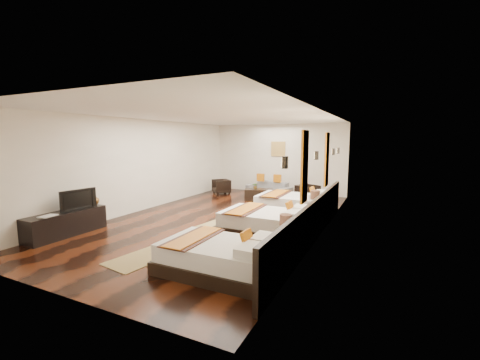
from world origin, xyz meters
The scene contains 30 objects.
floor centered at (0.00, 0.00, 0.00)m, with size 5.50×9.50×0.01m, color black.
ceiling centered at (0.00, 0.00, 2.80)m, with size 5.50×9.50×0.01m, color white.
back_wall centered at (0.00, 4.75, 1.40)m, with size 5.50×0.01×2.80m, color silver.
left_wall centered at (-2.75, 0.00, 1.40)m, with size 0.01×9.50×2.80m, color silver.
right_wall centered at (2.75, 0.00, 1.40)m, with size 0.01×9.50×2.80m, color silver.
headboard_panel centered at (2.71, -0.80, 0.45)m, with size 0.08×6.60×0.90m, color black.
bed_near centered at (1.70, -3.08, 0.27)m, with size 2.03×1.28×0.77m.
bed_mid centered at (1.70, -0.85, 0.28)m, with size 2.18×1.37×0.83m.
bed_far centered at (1.70, 1.38, 0.29)m, with size 2.22×1.40×0.85m.
nightstand_a centered at (2.44, -2.05, 0.29)m, with size 0.42×0.42×0.83m.
nightstand_b centered at (2.44, 0.46, 0.31)m, with size 0.45×0.45×0.89m.
jute_mat_near centered at (0.05, -3.22, 0.01)m, with size 0.75×1.20×0.01m, color #957F4C.
jute_mat_mid centered at (0.21, -0.71, 0.01)m, with size 0.75×1.20×0.01m, color #957F4C.
jute_mat_far centered at (0.13, 1.19, 0.01)m, with size 0.75×1.20×0.01m, color #957F4C.
tv_console centered at (-2.50, -2.88, 0.28)m, with size 0.50×1.80×0.55m, color black.
tv centered at (-2.45, -2.62, 0.79)m, with size 0.85×0.11×0.49m, color black.
book centered at (-2.50, -3.38, 0.57)m, with size 0.25×0.33×0.03m, color black.
figurine centered at (-2.50, -2.16, 0.72)m, with size 0.32×0.32×0.33m, color brown.
sofa centered at (-0.09, 3.92, 0.27)m, with size 1.85×0.72×0.54m, color slate.
armchair_left centered at (-1.96, 3.44, 0.29)m, with size 0.63×0.64×0.59m, color black.
armchair_right centered at (1.60, 3.30, 0.31)m, with size 0.65×0.67×0.61m, color black.
coffee_table centered at (-0.09, 2.87, 0.20)m, with size 1.00×0.50×0.40m, color black.
table_plant centered at (-0.21, 2.86, 0.52)m, with size 0.22×0.19×0.24m, color #2C5C1E.
orange_panel_a centered at (2.73, -1.90, 1.70)m, with size 0.04×0.40×1.30m, color #D86014.
orange_panel_b centered at (2.73, 0.30, 1.70)m, with size 0.04×0.40×1.30m, color #D86014.
sconce_near centered at (2.70, -3.00, 1.85)m, with size 0.07×0.12×0.18m.
sconce_mid centered at (2.70, -0.80, 1.85)m, with size 0.07×0.12×0.18m.
sconce_far centered at (2.70, 1.40, 1.85)m, with size 0.07×0.12×0.18m.
sconce_lounge centered at (2.70, 2.30, 1.85)m, with size 0.07×0.12×0.18m.
gold_artwork centered at (0.00, 4.73, 1.80)m, with size 0.60×0.04×0.60m, color #AD873F.
Camera 1 is at (4.06, -7.35, 2.19)m, focal length 23.08 mm.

